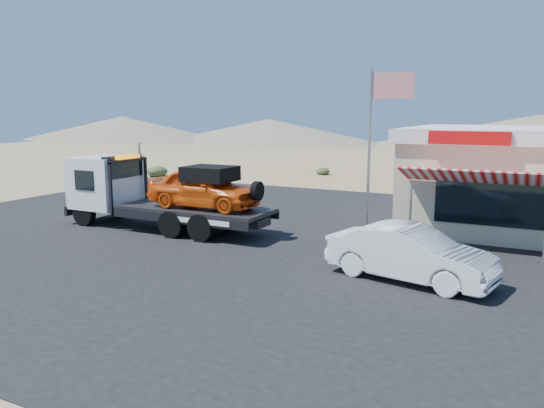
# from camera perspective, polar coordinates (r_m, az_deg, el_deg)

# --- Properties ---
(ground) EXTENTS (120.00, 120.00, 0.00)m
(ground) POSITION_cam_1_polar(r_m,az_deg,el_deg) (17.87, -8.86, -4.92)
(ground) COLOR #937E53
(ground) RESTS_ON ground
(asphalt_lot) EXTENTS (32.00, 24.00, 0.02)m
(asphalt_lot) POSITION_cam_1_polar(r_m,az_deg,el_deg) (19.39, 1.16, -3.59)
(asphalt_lot) COLOR black
(asphalt_lot) RESTS_ON ground
(tow_truck) EXTENTS (8.43, 2.50, 2.82)m
(tow_truck) POSITION_cam_1_polar(r_m,az_deg,el_deg) (20.97, -11.79, 1.43)
(tow_truck) COLOR black
(tow_truck) RESTS_ON asphalt_lot
(white_sedan) EXTENTS (4.74, 2.50, 1.48)m
(white_sedan) POSITION_cam_1_polar(r_m,az_deg,el_deg) (14.80, 14.66, -5.19)
(white_sedan) COLOR silver
(white_sedan) RESTS_ON asphalt_lot
(flagpole) EXTENTS (1.55, 0.10, 6.00)m
(flagpole) POSITION_cam_1_polar(r_m,az_deg,el_deg) (19.25, 11.14, 7.43)
(flagpole) COLOR #99999E
(flagpole) RESTS_ON asphalt_lot
(desert_scrub) EXTENTS (26.96, 33.33, 0.79)m
(desert_scrub) POSITION_cam_1_polar(r_m,az_deg,el_deg) (32.87, -20.07, 1.93)
(desert_scrub) COLOR #343F21
(desert_scrub) RESTS_ON ground
(distant_hills) EXTENTS (126.00, 48.00, 4.20)m
(distant_hills) POSITION_cam_1_polar(r_m,az_deg,el_deg) (72.01, 10.72, 7.62)
(distant_hills) COLOR #726B59
(distant_hills) RESTS_ON ground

